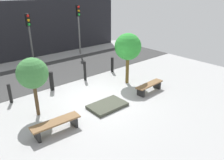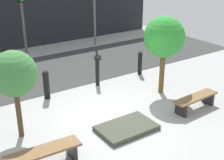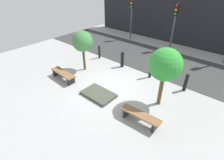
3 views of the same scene
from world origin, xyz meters
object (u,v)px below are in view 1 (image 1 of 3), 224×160
Objects in this scene: tree_behind_left_bench at (32,74)px; tree_behind_right_bench at (128,47)px; bench_right at (149,86)px; bollard_far_left at (10,93)px; bollard_center at (85,71)px; bench_left at (56,124)px; planter_bed at (107,106)px; traffic_light_mid_east at (79,21)px; bollard_right at (112,65)px; traffic_light_mid_west at (29,30)px; bollard_left at (52,81)px.

tree_behind_right_bench is at bearing -0.00° from tree_behind_left_bench.
bench_right is 1.91× the size of bollard_far_left.
tree_behind_left_bench is at bearing -153.08° from bollard_center.
bench_left is at bearing -136.38° from bollard_center.
bench_right is at bearing -4.60° from planter_bed.
bench_right is 1.05× the size of planter_bed.
traffic_light_mid_east is (6.68, 4.65, 2.06)m from bollard_far_left.
bollard_center is (3.47, 3.31, 0.22)m from bench_left.
traffic_light_mid_west is at bearing 122.54° from bollard_right.
traffic_light_mid_west reaches higher than planter_bed.
bollard_left is 0.89× the size of bollard_center.
tree_behind_left_bench is 2.20× the size of bollard_center.
tree_behind_right_bench is at bearing 87.17° from bench_right.
bollard_center is at bearing 111.50° from bench_right.
bench_right is 1.55× the size of bollard_center.
bollard_right is (2.97, 3.11, 0.39)m from planter_bed.
traffic_light_mid_west is (-0.99, 4.65, 1.74)m from bollard_center.
bollard_far_left is at bearing 162.07° from tree_behind_right_bench.
bollard_right reaches higher than bollard_far_left.
bollard_far_left is 3.96m from bollard_center.
bollard_left is at bearing 49.68° from tree_behind_left_bench.
bollard_left reaches higher than bollard_far_left.
bollard_far_left is 0.27× the size of traffic_light_mid_west.
bollard_left is 1.04× the size of bollard_right.
traffic_light_mid_east is at bearing 59.59° from bollard_center.
bollard_center is 5.74m from traffic_light_mid_east.
bollard_far_left is (-0.48, 3.31, 0.12)m from bench_left.
tree_behind_left_bench is 2.58× the size of bollard_right.
bench_left is 1.84× the size of bollard_left.
bollard_right is at bearing 0.00° from bollard_far_left.
bollard_far_left is 0.81× the size of bollard_center.
planter_bed is 1.73× the size of bollard_right.
traffic_light_mid_east is at bearing 79.13° from tree_behind_right_bench.
tree_behind_right_bench is 0.73× the size of traffic_light_mid_east.
bollard_far_left is at bearing 101.09° from bench_left.
bench_left is at bearing -148.73° from bollard_right.
tree_behind_right_bench is 4.17m from bollard_left.
tree_behind_right_bench is 5.93m from bollard_far_left.
tree_behind_left_bench is at bearing -74.75° from bollard_far_left.
bollard_right is at bearing 46.36° from planter_bed.
bench_right reaches higher than planter_bed.
planter_bed is 8.07m from traffic_light_mid_west.
bollard_left is at bearing 180.00° from bollard_right.
planter_bed is 0.48× the size of traffic_light_mid_west.
bollard_left is (-3.47, 3.31, 0.16)m from bench_right.
bollard_center is (-1.50, 1.76, -1.41)m from tree_behind_right_bench.
tree_behind_right_bench is 0.81× the size of traffic_light_mid_west.
planter_bed is 3.40m from tree_behind_right_bench.
tree_behind_right_bench is 6.88m from traffic_light_mid_west.
bollard_left reaches higher than bench_right.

